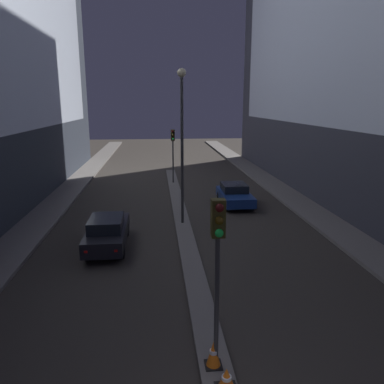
{
  "coord_description": "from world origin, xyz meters",
  "views": [
    {
      "loc": [
        -1.39,
        -4.25,
        6.67
      ],
      "look_at": [
        1.08,
        21.29,
        0.5
      ],
      "focal_mm": 35.0,
      "sensor_mm": 36.0,
      "label": 1
    }
  ],
  "objects": [
    {
      "name": "car_right_lane",
      "position": [
        3.74,
        19.37,
        0.72
      ],
      "size": [
        1.87,
        4.15,
        1.41
      ],
      "color": "navy",
      "rests_on": "ground"
    },
    {
      "name": "traffic_cone_near",
      "position": [
        0.12,
        3.04,
        0.42
      ],
      "size": [
        0.52,
        0.52,
        0.57
      ],
      "color": "black",
      "rests_on": "median_strip"
    },
    {
      "name": "traffic_cone_far",
      "position": [
        -0.06,
        3.9,
        0.48
      ],
      "size": [
        0.44,
        0.44,
        0.7
      ],
      "color": "black",
      "rests_on": "median_strip"
    },
    {
      "name": "traffic_light_mid",
      "position": [
        0.0,
        26.33,
        3.36
      ],
      "size": [
        0.32,
        0.42,
        4.38
      ],
      "color": "#383838",
      "rests_on": "median_strip"
    },
    {
      "name": "street_lamp",
      "position": [
        0.0,
        15.59,
        5.39
      ],
      "size": [
        0.46,
        0.46,
        8.22
      ],
      "color": "#383838",
      "rests_on": "median_strip"
    },
    {
      "name": "median_strip",
      "position": [
        0.0,
        16.67,
        0.07
      ],
      "size": [
        0.84,
        31.33,
        0.14
      ],
      "color": "#66605B",
      "rests_on": "ground"
    },
    {
      "name": "traffic_light_near",
      "position": [
        0.0,
        3.86,
        3.36
      ],
      "size": [
        0.32,
        0.42,
        4.38
      ],
      "color": "#383838",
      "rests_on": "median_strip"
    },
    {
      "name": "car_left_lane",
      "position": [
        -3.74,
        12.61,
        0.78
      ],
      "size": [
        1.74,
        4.53,
        1.54
      ],
      "color": "black",
      "rests_on": "ground"
    }
  ]
}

